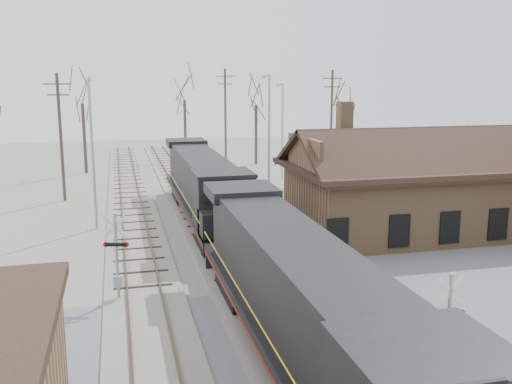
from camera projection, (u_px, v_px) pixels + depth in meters
ground at (277, 337)px, 20.76m from camera, size 140.00×140.00×0.00m
road at (277, 336)px, 20.76m from camera, size 60.00×9.00×0.03m
track_main at (210, 230)px, 35.03m from camera, size 3.40×90.00×0.24m
track_siding at (136, 235)px, 33.98m from camera, size 3.40×90.00×0.24m
depot at (413, 193)px, 34.53m from camera, size 15.20×9.31×7.90m
locomotive_lead at (306, 309)px, 17.28m from camera, size 3.02×20.21×4.49m
locomotive_trailing at (204, 187)px, 36.79m from camera, size 3.02×20.21×4.25m
crossbuck_near at (448, 334)px, 17.02m from camera, size 1.04×0.27×3.64m
crossbuck_far at (117, 260)px, 23.80m from camera, size 1.06×0.37×3.79m
streetlight_a at (92, 146)px, 34.71m from camera, size 0.25×2.04×9.33m
streetlight_b at (269, 133)px, 42.12m from camera, size 0.25×2.04×9.53m
streetlight_c at (282, 126)px, 52.67m from camera, size 0.25×2.04×8.81m
utility_pole_a at (61, 135)px, 42.88m from camera, size 2.00×0.24×9.64m
utility_pole_b at (225, 115)px, 61.61m from camera, size 2.00×0.24×10.27m
utility_pole_c at (331, 121)px, 54.27m from camera, size 2.00×0.24×10.06m
tree_b at (82, 92)px, 55.12m from camera, size 4.57×4.57×11.20m
tree_c at (184, 90)px, 65.05m from camera, size 4.58×4.58×11.21m
tree_d at (256, 95)px, 61.27m from camera, size 4.27×4.27×10.47m
tree_e at (344, 106)px, 59.01m from camera, size 3.69×3.69×9.05m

